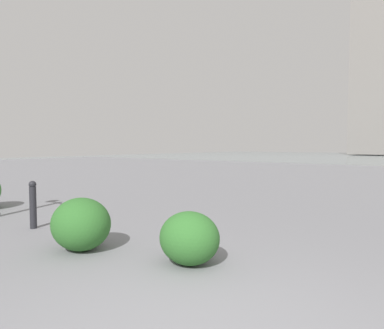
{
  "coord_description": "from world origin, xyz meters",
  "views": [
    {
      "loc": [
        -1.41,
        2.03,
        1.52
      ],
      "look_at": [
        5.79,
        -7.57,
        0.84
      ],
      "focal_mm": 31.67,
      "sensor_mm": 36.0,
      "label": 1
    }
  ],
  "objects": [
    {
      "name": "shrub_wide",
      "position": [
        2.79,
        -0.88,
        0.38
      ],
      "size": [
        0.9,
        0.81,
        0.76
      ],
      "color": "#2D6628",
      "rests_on": "ground"
    },
    {
      "name": "bollard_near",
      "position": [
        4.6,
        -1.13,
        0.46
      ],
      "size": [
        0.13,
        0.13,
        0.88
      ],
      "color": "#232328",
      "rests_on": "ground"
    },
    {
      "name": "shrub_round",
      "position": [
        1.17,
        -1.35,
        0.34
      ],
      "size": [
        0.8,
        0.72,
        0.68
      ],
      "color": "#2D6628",
      "rests_on": "ground"
    }
  ]
}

